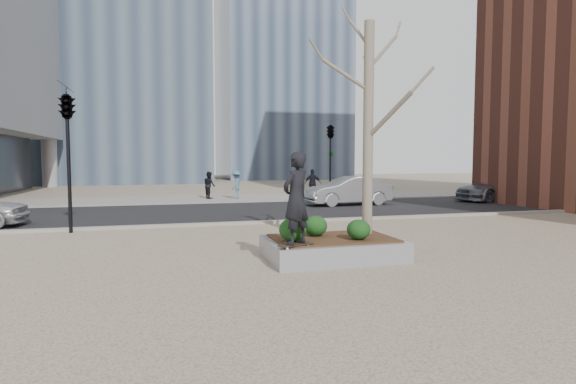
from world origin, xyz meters
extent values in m
plane|color=tan|center=(0.00, 0.00, 0.00)|extent=(120.00, 120.00, 0.00)
cube|color=black|center=(0.00, 10.00, 0.01)|extent=(60.00, 8.00, 0.02)
cube|color=gray|center=(0.00, 17.00, 0.01)|extent=(60.00, 6.00, 0.02)
cube|color=gray|center=(1.00, 0.00, 0.23)|extent=(3.00, 2.00, 0.45)
cube|color=#382314|center=(1.00, 0.00, 0.47)|extent=(2.70, 1.70, 0.04)
ellipsoid|color=#123B13|center=(-0.02, -0.26, 0.74)|extent=(0.60, 0.60, 0.51)
ellipsoid|color=#113612|center=(0.68, 0.27, 0.73)|extent=(0.55, 0.55, 0.47)
ellipsoid|color=#133C14|center=(1.45, -0.44, 0.71)|extent=(0.53, 0.53, 0.45)
imported|color=black|center=(-0.10, -0.78, 1.47)|extent=(0.83, 0.76, 1.89)
imported|color=gray|center=(6.22, 11.29, 0.73)|extent=(4.43, 1.81, 1.43)
imported|color=slate|center=(15.00, 11.32, 0.73)|extent=(5.18, 2.87, 1.42)
imported|color=black|center=(-0.13, 16.95, 0.81)|extent=(0.81, 0.92, 1.58)
imported|color=#46697F|center=(1.37, 16.46, 0.84)|extent=(1.02, 1.22, 1.64)
imported|color=black|center=(5.96, 16.13, 0.87)|extent=(1.04, 0.55, 1.70)
camera|label=1|loc=(-2.68, -9.50, 2.23)|focal=28.00mm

